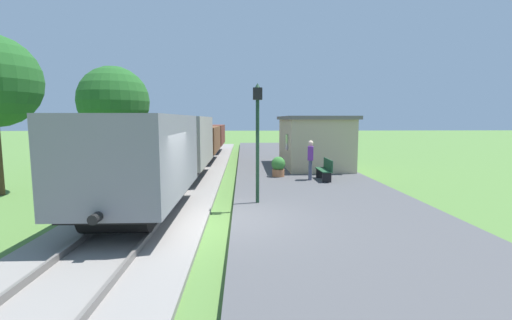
% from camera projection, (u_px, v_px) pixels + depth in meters
% --- Properties ---
extents(ground_plane, '(160.00, 160.00, 0.00)m').
position_uv_depth(ground_plane, '(224.00, 228.00, 9.22)').
color(ground_plane, '#517A38').
extents(platform_slab, '(6.00, 60.00, 0.25)m').
position_uv_depth(platform_slab, '(344.00, 222.00, 9.33)').
color(platform_slab, '#4C4C4F').
rests_on(platform_slab, ground).
extents(track_ballast, '(3.80, 60.00, 0.12)m').
position_uv_depth(track_ballast, '(133.00, 227.00, 9.13)').
color(track_ballast, gray).
rests_on(track_ballast, ground).
extents(rail_near, '(0.07, 60.00, 0.14)m').
position_uv_depth(rail_near, '(160.00, 222.00, 9.14)').
color(rail_near, slate).
rests_on(rail_near, track_ballast).
extents(rail_far, '(0.07, 60.00, 0.14)m').
position_uv_depth(rail_far, '(105.00, 222.00, 9.08)').
color(rail_far, slate).
rests_on(rail_far, track_ballast).
extents(freight_train, '(2.50, 26.00, 2.72)m').
position_uv_depth(freight_train, '(189.00, 144.00, 18.70)').
color(freight_train, gray).
rests_on(freight_train, rail_near).
extents(station_hut, '(3.50, 5.80, 2.78)m').
position_uv_depth(station_hut, '(313.00, 141.00, 19.29)').
color(station_hut, tan).
rests_on(station_hut, platform_slab).
extents(bench_near_hut, '(0.42, 1.50, 0.91)m').
position_uv_depth(bench_near_hut, '(325.00, 169.00, 15.02)').
color(bench_near_hut, '#1E4C2D').
rests_on(bench_near_hut, platform_slab).
extents(bench_down_platform, '(0.42, 1.50, 0.91)m').
position_uv_depth(bench_down_platform, '(293.00, 150.00, 24.78)').
color(bench_down_platform, '#1E4C2D').
rests_on(bench_down_platform, platform_slab).
extents(person_waiting, '(0.32, 0.42, 1.71)m').
position_uv_depth(person_waiting, '(310.00, 158.00, 15.02)').
color(person_waiting, '#474C66').
rests_on(person_waiting, platform_slab).
extents(potted_planter, '(0.64, 0.64, 0.92)m').
position_uv_depth(potted_planter, '(278.00, 166.00, 15.93)').
color(potted_planter, '#9E6642').
rests_on(potted_planter, platform_slab).
extents(lamp_post_near, '(0.28, 0.28, 3.70)m').
position_uv_depth(lamp_post_near, '(258.00, 121.00, 10.68)').
color(lamp_post_near, '#193823').
rests_on(lamp_post_near, platform_slab).
extents(tree_trackside_far, '(4.32, 4.32, 6.14)m').
position_uv_depth(tree_trackside_far, '(114.00, 101.00, 21.70)').
color(tree_trackside_far, '#4C3823').
rests_on(tree_trackside_far, ground).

